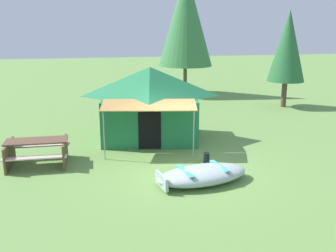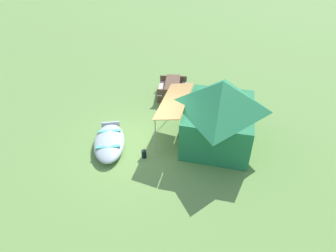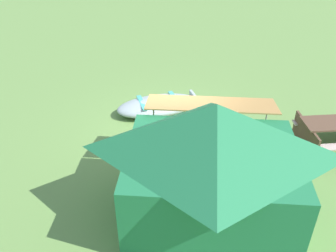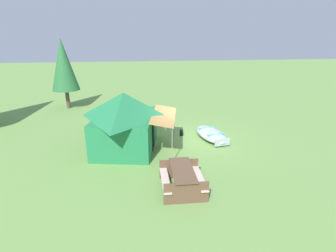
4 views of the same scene
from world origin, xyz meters
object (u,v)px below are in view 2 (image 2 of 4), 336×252
canvas_cabin_tent (219,111)px  picnic_table (172,87)px  beached_rowboat (109,142)px  cooler_box (195,128)px  fuel_can (144,154)px

canvas_cabin_tent → picnic_table: 4.35m
beached_rowboat → cooler_box: bearing=110.4°
picnic_table → cooler_box: (3.18, 1.15, -0.33)m
canvas_cabin_tent → beached_rowboat: bearing=-80.7°
canvas_cabin_tent → picnic_table: canvas_cabin_tent is taller
picnic_table → fuel_can: size_ratio=5.81×
cooler_box → beached_rowboat: bearing=-69.6°
beached_rowboat → picnic_table: bearing=152.7°
cooler_box → fuel_can: 2.73m
picnic_table → cooler_box: bearing=19.9°
beached_rowboat → picnic_table: (-4.46, 2.30, 0.26)m
picnic_table → cooler_box: picnic_table is taller
canvas_cabin_tent → picnic_table: size_ratio=2.29×
cooler_box → picnic_table: bearing=-160.1°
picnic_table → fuel_can: (5.04, -0.84, -0.33)m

